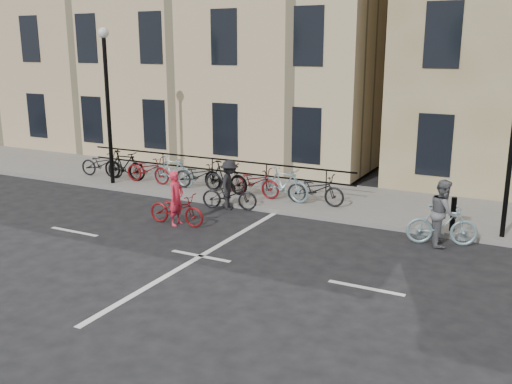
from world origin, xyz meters
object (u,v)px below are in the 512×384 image
at_px(traffic_light, 512,146).
at_px(lamp_post, 107,87).
at_px(cyclist_grey, 442,219).
at_px(cyclist_dark, 229,190).
at_px(cyclist_pink, 176,206).

bearing_deg(traffic_light, lamp_post, 179.73).
distance_m(traffic_light, cyclist_grey, 2.40).
bearing_deg(lamp_post, cyclist_dark, -6.35).
distance_m(lamp_post, cyclist_grey, 11.75).
height_order(traffic_light, cyclist_pink, traffic_light).
relative_size(lamp_post, cyclist_grey, 2.95).
bearing_deg(cyclist_grey, cyclist_dark, 69.86).
height_order(lamp_post, cyclist_grey, lamp_post).
height_order(cyclist_grey, cyclist_dark, cyclist_grey).
relative_size(cyclist_pink, cyclist_dark, 0.96).
xyz_separation_m(traffic_light, cyclist_pink, (-8.14, -2.54, -1.93)).
distance_m(traffic_light, lamp_post, 12.74).
bearing_deg(cyclist_dark, cyclist_pink, 151.37).
relative_size(traffic_light, cyclist_dark, 2.17).
distance_m(traffic_light, cyclist_pink, 8.74).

